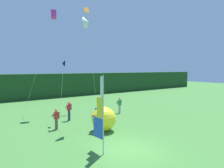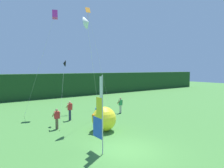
# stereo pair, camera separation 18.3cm
# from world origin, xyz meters

# --- Properties ---
(ground_plane) EXTENTS (120.00, 120.00, 0.00)m
(ground_plane) POSITION_xyz_m (0.00, 0.00, 0.00)
(ground_plane) COLOR #3D7533
(distant_treeline) EXTENTS (80.00, 2.40, 3.86)m
(distant_treeline) POSITION_xyz_m (0.00, 23.93, 1.93)
(distant_treeline) COLOR #1E421E
(distant_treeline) RESTS_ON ground
(banner_flag) EXTENTS (0.06, 1.03, 4.31)m
(banner_flag) POSITION_xyz_m (-1.49, 0.67, 2.06)
(banner_flag) COLOR #B7B7BC
(banner_flag) RESTS_ON ground
(person_near_banner) EXTENTS (0.55, 0.48, 1.60)m
(person_near_banner) POSITION_xyz_m (-1.85, 6.31, 0.85)
(person_near_banner) COLOR brown
(person_near_banner) RESTS_ON ground
(person_mid_field) EXTENTS (0.55, 0.48, 1.61)m
(person_mid_field) POSITION_xyz_m (5.67, 8.03, 0.86)
(person_mid_field) COLOR #B7B2A3
(person_mid_field) RESTS_ON ground
(person_far_left) EXTENTS (0.55, 0.48, 1.76)m
(person_far_left) POSITION_xyz_m (0.08, 8.26, 0.94)
(person_far_left) COLOR #2D334C
(person_far_left) RESTS_ON ground
(inflatable_balloon) EXTENTS (1.88, 1.82, 1.82)m
(inflatable_balloon) POSITION_xyz_m (0.86, 3.83, 0.92)
(inflatable_balloon) COLOR yellow
(inflatable_balloon) RESTS_ON ground
(kite_orange_diamond_0) EXTENTS (2.59, 1.37, 11.73)m
(kite_orange_diamond_0) POSITION_xyz_m (4.55, 12.41, 10.36)
(kite_orange_diamond_0) COLOR brown
(kite_orange_diamond_0) RESTS_ON ground
(kite_magenta_box_1) EXTENTS (3.62, 0.84, 10.58)m
(kite_magenta_box_1) POSITION_xyz_m (0.21, 11.92, 10.09)
(kite_magenta_box_1) COLOR brown
(kite_magenta_box_1) RESTS_ON ground
(kite_black_delta_2) EXTENTS (1.68, 2.75, 5.39)m
(kite_black_delta_2) POSITION_xyz_m (-0.42, 8.13, 5.06)
(kite_black_delta_2) COLOR brown
(kite_black_delta_2) RESTS_ON ground
(kite_white_delta_3) EXTENTS (3.25, 3.13, 8.75)m
(kite_white_delta_3) POSITION_xyz_m (0.53, 5.70, 8.24)
(kite_white_delta_3) COLOR brown
(kite_white_delta_3) RESTS_ON ground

